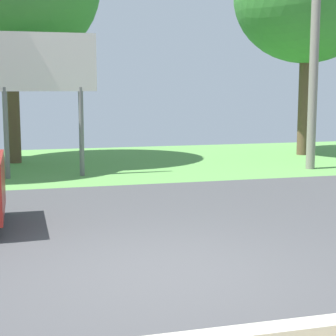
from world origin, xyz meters
name	(u,v)px	position (x,y,z in m)	size (l,w,h in m)	color
ground_plane	(119,219)	(0.00, 2.95, -0.05)	(40.00, 22.00, 0.20)	#424244
utility_pole	(315,30)	(6.03, 7.23, 3.68)	(1.80, 0.24, 7.02)	gray
roadside_billboard	(43,73)	(-1.00, 7.65, 2.55)	(2.60, 0.12, 3.50)	slate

